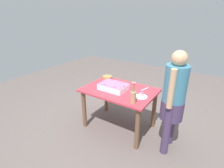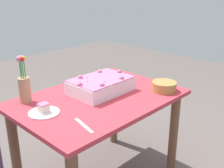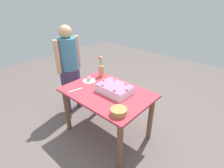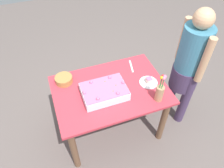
{
  "view_description": "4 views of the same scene",
  "coord_description": "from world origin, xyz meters",
  "views": [
    {
      "loc": [
        -1.35,
        2.27,
        1.92
      ],
      "look_at": [
        0.11,
        0.06,
        0.82
      ],
      "focal_mm": 28.0,
      "sensor_mm": 36.0,
      "label": 1
    },
    {
      "loc": [
        -1.26,
        -1.35,
        1.5
      ],
      "look_at": [
        0.11,
        -0.03,
        0.81
      ],
      "focal_mm": 45.0,
      "sensor_mm": 36.0,
      "label": 2
    },
    {
      "loc": [
        1.4,
        -1.45,
        1.91
      ],
      "look_at": [
        0.07,
        0.02,
        0.86
      ],
      "focal_mm": 28.0,
      "sensor_mm": 36.0,
      "label": 3
    },
    {
      "loc": [
        0.51,
        1.44,
        2.4
      ],
      "look_at": [
        -0.02,
        0.0,
        0.8
      ],
      "focal_mm": 35.0,
      "sensor_mm": 36.0,
      "label": 4
    }
  ],
  "objects": [
    {
      "name": "ground_plane",
      "position": [
        0.0,
        0.0,
        0.0
      ],
      "size": [
        8.0,
        8.0,
        0.0
      ],
      "primitive_type": "plane",
      "color": "#645954"
    },
    {
      "name": "dining_table",
      "position": [
        0.0,
        0.0,
        0.6
      ],
      "size": [
        1.17,
        0.81,
        0.73
      ],
      "color": "#C33542",
      "rests_on": "ground_plane"
    },
    {
      "name": "sheet_cake",
      "position": [
        0.08,
        0.06,
        0.78
      ],
      "size": [
        0.44,
        0.31,
        0.13
      ],
      "color": "white",
      "rests_on": "dining_table"
    },
    {
      "name": "serving_plate_with_slice",
      "position": [
        -0.41,
        0.05,
        0.74
      ],
      "size": [
        0.19,
        0.19,
        0.07
      ],
      "color": "white",
      "rests_on": "dining_table"
    },
    {
      "name": "cake_knife",
      "position": [
        -0.35,
        -0.25,
        0.73
      ],
      "size": [
        0.06,
        0.2,
        0.0
      ],
      "primitive_type": "cube",
      "rotation": [
        0.0,
        0.0,
        1.35
      ],
      "color": "silver",
      "rests_on": "dining_table"
    },
    {
      "name": "flower_vase",
      "position": [
        -0.4,
        0.29,
        0.84
      ],
      "size": [
        0.08,
        0.08,
        0.33
      ],
      "color": "tan",
      "rests_on": "dining_table"
    },
    {
      "name": "fruit_bowl",
      "position": [
        0.43,
        -0.27,
        0.76
      ],
      "size": [
        0.18,
        0.18,
        0.07
      ],
      "primitive_type": "cylinder",
      "color": "#AF8144",
      "rests_on": "dining_table"
    },
    {
      "name": "person_standing",
      "position": [
        -0.89,
        0.05,
        0.85
      ],
      "size": [
        0.31,
        0.45,
        1.49
      ],
      "color": "#483558",
      "rests_on": "ground_plane"
    }
  ]
}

